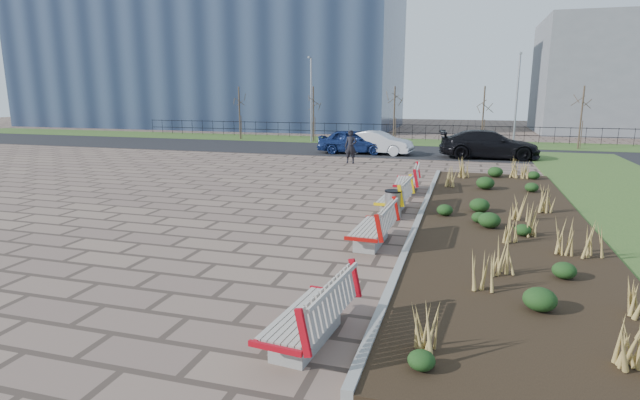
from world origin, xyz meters
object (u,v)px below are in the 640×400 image
(car_black, at_px, (489,144))
(litter_bin, at_px, (393,205))
(lamp_west, at_px, (311,100))
(bench_a, at_px, (307,311))
(car_blue, at_px, (353,141))
(lamp_east, at_px, (517,102))
(bench_d, at_px, (406,179))
(car_silver, at_px, (378,143))
(pedestrian, at_px, (351,147))
(bench_b, at_px, (371,225))
(bench_c, at_px, (393,195))

(car_black, bearing_deg, litter_bin, 163.41)
(lamp_west, bearing_deg, litter_bin, -66.42)
(bench_a, relative_size, car_blue, 0.50)
(litter_bin, height_order, lamp_east, lamp_east)
(bench_d, xyz_separation_m, car_silver, (-3.02, 11.01, 0.20))
(bench_d, distance_m, car_silver, 11.42)
(pedestrian, xyz_separation_m, car_blue, (-0.79, 4.05, -0.13))
(bench_b, xyz_separation_m, car_blue, (-4.51, 17.76, 0.24))
(litter_bin, relative_size, pedestrian, 0.48)
(bench_a, xyz_separation_m, car_blue, (-4.51, 22.86, 0.24))
(bench_a, relative_size, car_black, 0.39)
(bench_a, relative_size, bench_d, 1.00)
(bench_a, distance_m, bench_c, 8.78)
(car_black, bearing_deg, car_silver, 84.06)
(bench_a, relative_size, lamp_west, 0.35)
(pedestrian, xyz_separation_m, car_black, (6.97, 3.96, -0.07))
(bench_a, height_order, litter_bin, bench_a)
(bench_c, relative_size, litter_bin, 2.51)
(bench_d, bearing_deg, pedestrian, 114.75)
(lamp_east, bearing_deg, car_silver, -143.93)
(bench_b, relative_size, lamp_east, 0.35)
(bench_b, relative_size, car_silver, 0.51)
(car_blue, bearing_deg, litter_bin, -167.19)
(bench_c, distance_m, car_silver, 14.44)
(bench_b, height_order, bench_d, same)
(pedestrian, bearing_deg, lamp_west, 117.89)
(bench_b, xyz_separation_m, lamp_east, (5.00, 23.63, 2.54))
(car_blue, bearing_deg, bench_a, -173.17)
(pedestrian, xyz_separation_m, lamp_west, (-5.28, 9.92, 2.17))
(litter_bin, height_order, pedestrian, pedestrian)
(litter_bin, xyz_separation_m, car_blue, (-4.64, 15.06, 0.32))
(litter_bin, xyz_separation_m, pedestrian, (-3.85, 11.01, 0.45))
(car_blue, distance_m, lamp_west, 7.74)
(bench_b, height_order, litter_bin, bench_b)
(bench_d, relative_size, pedestrian, 1.21)
(pedestrian, height_order, lamp_west, lamp_west)
(bench_c, bearing_deg, litter_bin, -79.54)
(car_blue, bearing_deg, pedestrian, -173.25)
(car_blue, relative_size, lamp_west, 0.70)
(lamp_west, distance_m, lamp_east, 14.00)
(bench_d, height_order, litter_bin, bench_d)
(bench_b, xyz_separation_m, car_black, (3.25, 17.67, 0.30))
(bench_d, bearing_deg, bench_a, -93.45)
(bench_c, xyz_separation_m, lamp_east, (5.00, 19.96, 2.54))
(bench_a, distance_m, lamp_east, 29.28)
(lamp_west, bearing_deg, car_silver, -44.29)
(bench_d, bearing_deg, car_silver, 101.86)
(car_black, bearing_deg, bench_c, 162.10)
(bench_a, xyz_separation_m, lamp_east, (5.00, 28.74, 2.54))
(bench_a, relative_size, litter_bin, 2.51)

